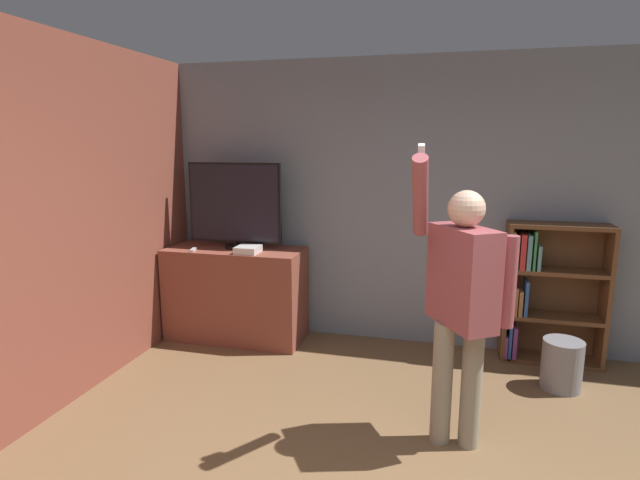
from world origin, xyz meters
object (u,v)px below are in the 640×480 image
(person, at_px, (462,295))
(game_console, at_px, (248,250))
(television, at_px, (235,205))
(bookshelf, at_px, (544,292))
(waste_bin, at_px, (562,365))

(person, bearing_deg, game_console, -155.05)
(game_console, distance_m, person, 2.23)
(television, relative_size, person, 0.49)
(game_console, height_order, bookshelf, bookshelf)
(bookshelf, xyz_separation_m, person, (-0.75, -1.51, 0.37))
(game_console, bearing_deg, television, 137.15)
(television, distance_m, game_console, 0.48)
(game_console, xyz_separation_m, waste_bin, (2.72, -0.20, -0.74))
(person, bearing_deg, waste_bin, 106.70)
(television, bearing_deg, bookshelf, 2.95)
(game_console, distance_m, waste_bin, 2.83)
(bookshelf, bearing_deg, person, -116.42)
(television, distance_m, bookshelf, 2.93)
(waste_bin, bearing_deg, person, -130.21)
(television, bearing_deg, game_console, -42.85)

